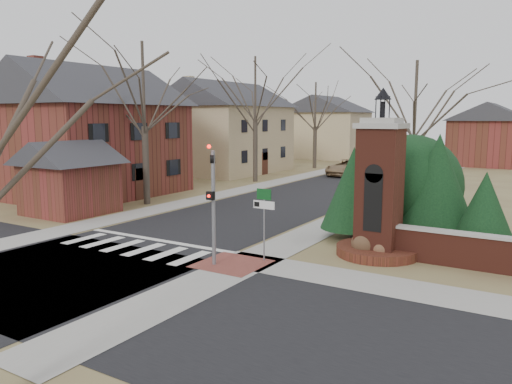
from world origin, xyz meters
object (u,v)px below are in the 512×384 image
Objects in this scene: sign_post at (264,210)px; brick_gate_monument at (379,201)px; pickup_truck at (346,167)px; distant_car at (426,163)px; traffic_signal_pole at (213,195)px.

brick_gate_monument is at bearing 41.42° from sign_post.
brick_gate_monument is 1.21× the size of pickup_truck.
pickup_truck is 9.66m from distant_car.
traffic_signal_pole reaches higher than pickup_truck.
distant_car is at bearing 93.47° from sign_post.
traffic_signal_pole is at bearing -132.43° from sign_post.
sign_post is at bearing -138.58° from brick_gate_monument.
sign_post is at bearing 47.57° from traffic_signal_pole.
traffic_signal_pole is 1.64× the size of sign_post.
sign_post is at bearing 83.47° from distant_car.
brick_gate_monument is (3.41, 3.01, 0.22)m from sign_post.
brick_gate_monument reaches higher than traffic_signal_pole.
brick_gate_monument is at bearing 89.58° from distant_car.
brick_gate_monument is 1.33× the size of distant_car.
distant_car is (-2.19, 36.19, -1.15)m from sign_post.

